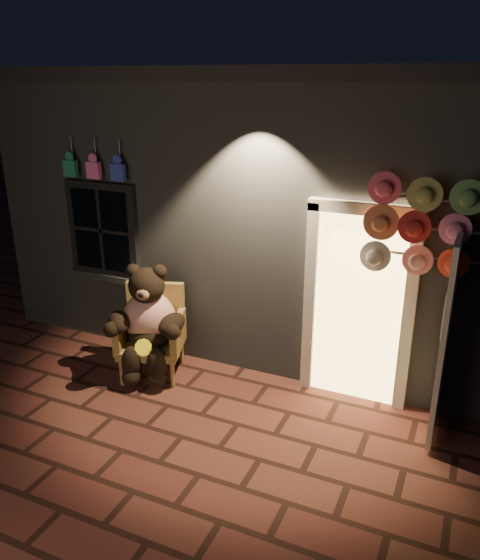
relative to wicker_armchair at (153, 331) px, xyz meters
The scene contains 5 objects.
ground 1.49m from the wicker_armchair, 46.79° to the right, with size 60.00×60.00×0.00m, color #52291F.
shop_building 3.35m from the wicker_armchair, 72.22° to the left, with size 7.30×5.95×3.51m.
wicker_armchair is the anchor object (origin of this frame).
teddy_bear 0.22m from the wicker_armchair, 77.98° to the right, with size 0.92×0.86×1.34m.
hat_rack 3.32m from the wicker_armchair, ahead, with size 1.41×0.22×2.50m.
Camera 1 is at (2.38, -3.88, 3.35)m, focal length 35.00 mm.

